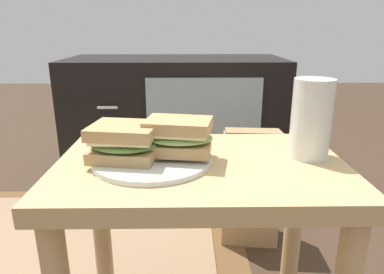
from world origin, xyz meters
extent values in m
cube|color=tan|center=(0.00, 0.00, 0.44)|extent=(0.56, 0.36, 0.04)
cylinder|color=tan|center=(-0.25, 0.14, 0.21)|extent=(0.04, 0.04, 0.43)
cylinder|color=tan|center=(0.25, 0.14, 0.21)|extent=(0.04, 0.04, 0.43)
cube|color=black|center=(-0.08, 0.95, 0.29)|extent=(0.96, 0.44, 0.58)
cube|color=#8C9EA8|center=(0.04, 0.72, 0.30)|extent=(0.46, 0.01, 0.44)
cylinder|color=silver|center=(-0.34, 0.72, 0.41)|extent=(0.08, 0.01, 0.01)
cylinder|color=silver|center=(-0.34, 0.72, 0.19)|extent=(0.08, 0.01, 0.01)
cube|color=brown|center=(-0.42, 0.41, 0.00)|extent=(1.17, 0.77, 0.01)
cube|color=#937556|center=(-0.42, 0.41, 0.01)|extent=(0.96, 0.63, 0.00)
cylinder|color=silver|center=(-0.09, 0.00, 0.47)|extent=(0.23, 0.23, 0.01)
cube|color=tan|center=(-0.14, -0.01, 0.48)|extent=(0.14, 0.12, 0.02)
ellipsoid|color=#608C42|center=(-0.14, -0.01, 0.50)|extent=(0.15, 0.13, 0.02)
cube|color=beige|center=(-0.14, -0.01, 0.51)|extent=(0.12, 0.10, 0.01)
cube|color=tan|center=(-0.14, -0.01, 0.53)|extent=(0.14, 0.12, 0.02)
cube|color=tan|center=(-0.04, 0.01, 0.49)|extent=(0.13, 0.10, 0.02)
ellipsoid|color=#8CB260|center=(-0.04, 0.01, 0.51)|extent=(0.14, 0.11, 0.02)
cube|color=beige|center=(-0.04, 0.01, 0.52)|extent=(0.12, 0.09, 0.01)
cube|color=tan|center=(-0.04, 0.01, 0.53)|extent=(0.14, 0.10, 0.02)
cylinder|color=silver|center=(0.22, 0.02, 0.54)|extent=(0.08, 0.08, 0.16)
cylinder|color=orange|center=(0.22, 0.02, 0.52)|extent=(0.07, 0.07, 0.12)
cylinder|color=white|center=(0.22, 0.02, 0.59)|extent=(0.07, 0.07, 0.01)
cube|color=tan|center=(0.19, 0.44, 0.19)|extent=(0.20, 0.14, 0.37)
cube|color=#987950|center=(0.19, 0.44, 0.38)|extent=(0.19, 0.13, 0.03)
camera|label=1|loc=(-0.03, -0.63, 0.71)|focal=32.38mm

